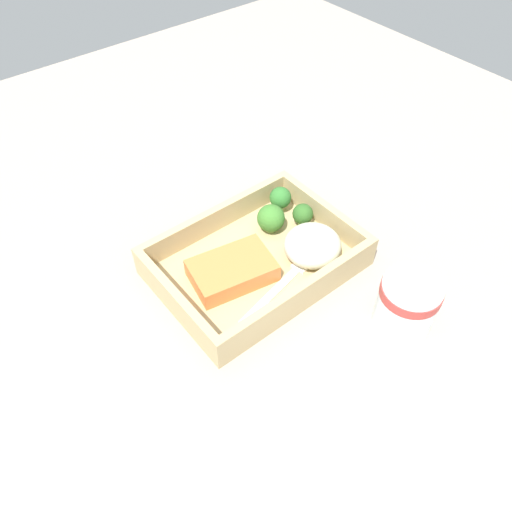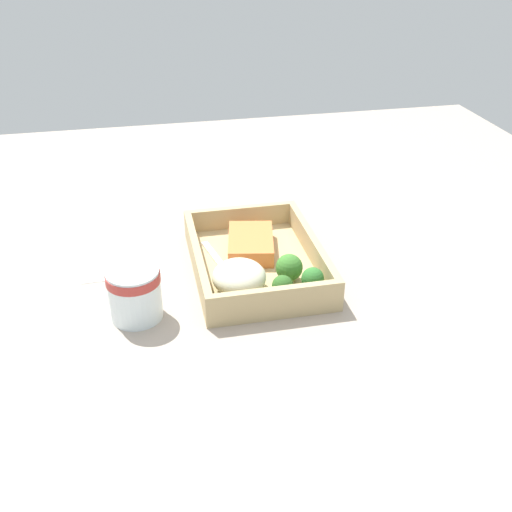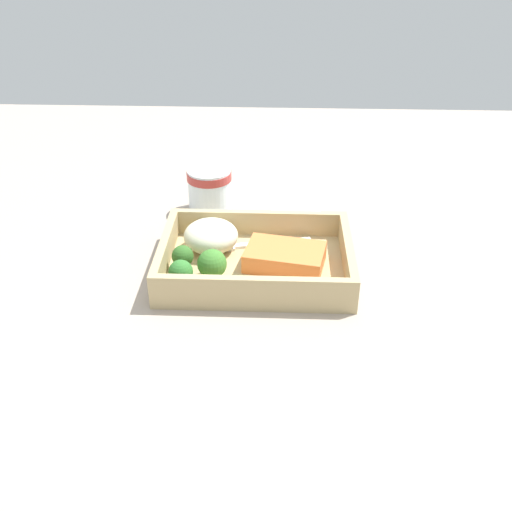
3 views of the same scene
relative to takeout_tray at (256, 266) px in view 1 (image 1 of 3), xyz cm
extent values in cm
cube|color=#A19385|center=(0.00, 0.00, -1.60)|extent=(160.00, 160.00, 2.00)
cube|color=tan|center=(0.00, 0.00, 0.00)|extent=(28.42, 20.50, 1.20)
cube|color=tan|center=(0.00, -9.65, 2.58)|extent=(28.42, 1.20, 3.97)
cube|color=tan|center=(0.00, 9.65, 2.58)|extent=(28.42, 1.20, 3.97)
cube|color=tan|center=(-13.61, 0.00, 2.58)|extent=(1.20, 18.10, 3.97)
cube|color=tan|center=(13.61, 0.00, 2.58)|extent=(1.20, 18.10, 3.97)
cube|color=orange|center=(-4.32, 0.47, 2.03)|extent=(12.73, 9.58, 2.87)
ellipsoid|color=beige|center=(7.16, -4.16, 3.02)|extent=(8.47, 8.29, 4.84)
cylinder|color=#8CAF61|center=(6.14, 3.99, 1.26)|extent=(1.62, 1.62, 1.32)
sphere|color=#3D792C|center=(6.14, 3.99, 3.09)|extent=(4.27, 4.27, 4.27)
cylinder|color=#80A15E|center=(10.70, 1.78, 1.32)|extent=(1.23, 1.23, 1.43)
sphere|color=#306024|center=(10.70, 1.78, 2.92)|extent=(3.23, 3.23, 3.23)
cylinder|color=#7DA160|center=(10.25, 6.56, 1.46)|extent=(1.32, 1.32, 1.71)
sphere|color=#31722D|center=(10.25, 6.56, 3.26)|extent=(3.46, 3.46, 3.46)
cube|color=white|center=(-2.43, -6.17, 0.82)|extent=(12.36, 3.67, 0.44)
cube|color=white|center=(5.30, -4.52, 0.82)|extent=(3.79, 2.86, 0.44)
cylinder|color=white|center=(9.00, -19.84, 3.36)|extent=(7.59, 7.59, 7.92)
cylinder|color=#B23833|center=(9.00, -19.84, 6.21)|extent=(7.82, 7.82, 1.43)
cube|color=white|center=(-6.33, -22.16, -0.48)|extent=(9.48, 13.13, 0.24)
camera|label=1|loc=(-30.65, -38.07, 54.96)|focal=35.00mm
camera|label=2|loc=(82.70, -17.58, 52.06)|focal=42.00mm
camera|label=3|loc=(-3.09, 76.06, 48.72)|focal=42.00mm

